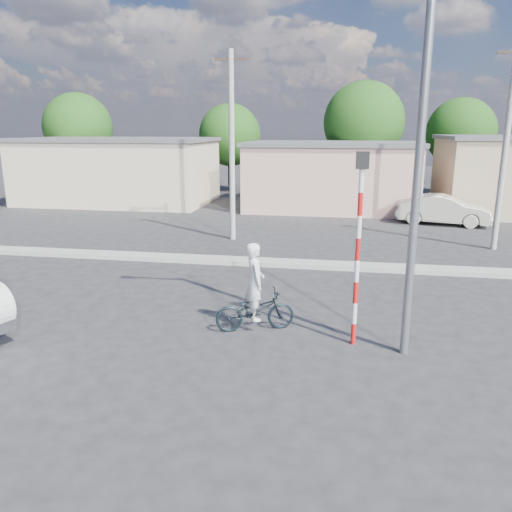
% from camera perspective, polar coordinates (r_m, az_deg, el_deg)
% --- Properties ---
extents(ground_plane, '(120.00, 120.00, 0.00)m').
position_cam_1_polar(ground_plane, '(10.94, -6.27, -11.91)').
color(ground_plane, '#28272A').
rests_on(ground_plane, ground).
extents(median, '(40.00, 0.80, 0.16)m').
position_cam_1_polar(median, '(18.25, 0.72, -0.70)').
color(median, '#99968E').
rests_on(median, ground).
extents(bicycle, '(2.06, 1.30, 1.02)m').
position_cam_1_polar(bicycle, '(12.27, -0.11, -6.23)').
color(bicycle, black).
rests_on(bicycle, ground).
extents(cyclist, '(0.66, 0.81, 1.90)m').
position_cam_1_polar(cyclist, '(12.12, -0.11, -4.28)').
color(cyclist, white).
rests_on(cyclist, ground).
extents(car_cream, '(4.85, 2.49, 1.52)m').
position_cam_1_polar(car_cream, '(27.52, 20.63, 4.96)').
color(car_cream, beige).
rests_on(car_cream, ground).
extents(traffic_pole, '(0.28, 0.18, 4.36)m').
position_cam_1_polar(traffic_pole, '(11.12, 11.65, 2.49)').
color(traffic_pole, red).
rests_on(traffic_pole, ground).
extents(streetlight, '(2.34, 0.22, 9.00)m').
position_cam_1_polar(streetlight, '(10.67, 17.55, 14.45)').
color(streetlight, slate).
rests_on(streetlight, ground).
extents(building_row, '(37.80, 7.30, 4.44)m').
position_cam_1_polar(building_row, '(31.55, 6.93, 9.38)').
color(building_row, beige).
rests_on(building_row, ground).
extents(tree_row, '(43.62, 7.43, 8.42)m').
position_cam_1_polar(tree_row, '(37.85, 11.81, 14.34)').
color(tree_row, '#38281E').
rests_on(tree_row, ground).
extents(utility_poles, '(35.40, 0.24, 8.00)m').
position_cam_1_polar(utility_poles, '(21.41, 11.37, 12.07)').
color(utility_poles, '#99968E').
rests_on(utility_poles, ground).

